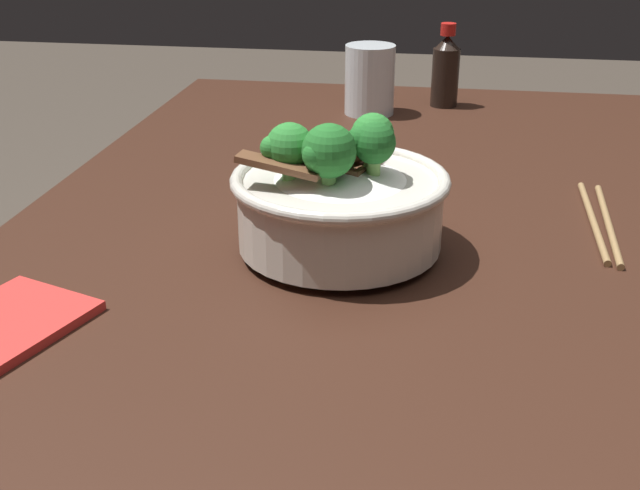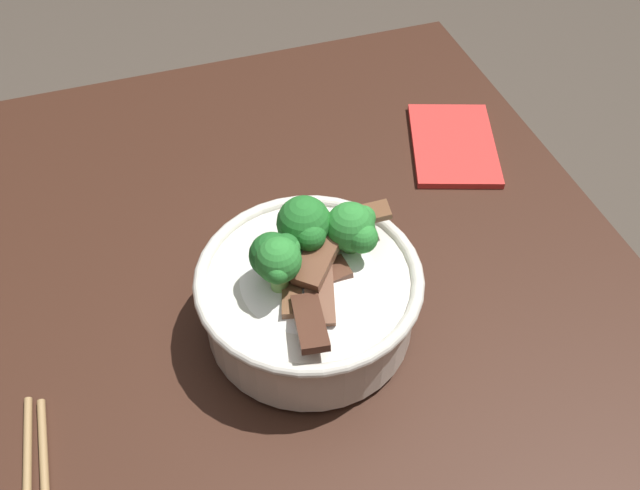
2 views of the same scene
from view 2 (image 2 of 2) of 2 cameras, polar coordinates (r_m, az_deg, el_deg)
rice_bowl at (r=0.62m, az=-0.89°, el=-3.76°), size 0.20×0.20×0.13m
folded_napkin at (r=0.86m, az=10.87°, el=8.10°), size 0.17×0.14×0.01m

